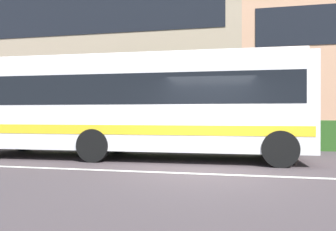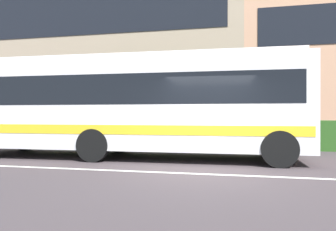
# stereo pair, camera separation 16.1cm
# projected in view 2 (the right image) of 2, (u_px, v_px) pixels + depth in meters

# --- Properties ---
(ground_plane) EXTENTS (160.00, 160.00, 0.00)m
(ground_plane) POSITION_uv_depth(u_px,v_px,m) (205.00, 174.00, 7.69)
(ground_plane) COLOR #443A3D
(lane_centre_line) EXTENTS (60.00, 0.16, 0.01)m
(lane_centre_line) POSITION_uv_depth(u_px,v_px,m) (205.00, 174.00, 7.69)
(lane_centre_line) COLOR silver
(lane_centre_line) RESTS_ON ground_plane
(hedge_row_far) EXTENTS (13.20, 1.10, 1.19)m
(hedge_row_far) POSITION_uv_depth(u_px,v_px,m) (194.00, 134.00, 14.08)
(hedge_row_far) COLOR #2B561E
(hedge_row_far) RESTS_ON ground_plane
(apartment_block_left) EXTENTS (22.79, 10.79, 13.48)m
(apartment_block_left) POSITION_uv_depth(u_px,v_px,m) (98.00, 49.00, 25.90)
(apartment_block_left) COLOR tan
(apartment_block_left) RESTS_ON ground_plane
(transit_bus) EXTENTS (11.40, 2.87, 3.29)m
(transit_bus) POSITION_uv_depth(u_px,v_px,m) (128.00, 103.00, 10.72)
(transit_bus) COLOR silver
(transit_bus) RESTS_ON ground_plane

